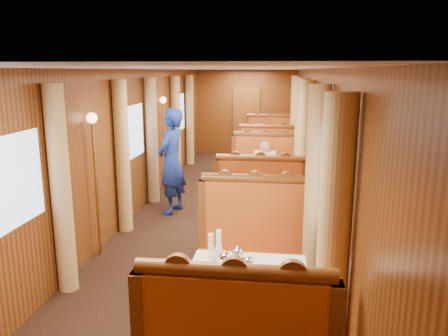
% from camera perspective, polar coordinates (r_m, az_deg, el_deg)
% --- Properties ---
extents(floor, '(3.00, 12.00, 0.01)m').
position_cam_1_polar(floor, '(7.58, -0.69, -6.44)').
color(floor, black).
rests_on(floor, ground).
extents(ceiling, '(3.00, 12.00, 0.01)m').
position_cam_1_polar(ceiling, '(7.17, -0.74, 12.82)').
color(ceiling, silver).
rests_on(ceiling, wall_left).
extents(wall_far, '(3.00, 0.01, 2.50)m').
position_cam_1_polar(wall_far, '(13.19, 2.93, 7.28)').
color(wall_far, brown).
rests_on(wall_far, floor).
extents(wall_left, '(0.01, 12.00, 2.50)m').
position_cam_1_polar(wall_left, '(7.62, -11.97, 3.09)').
color(wall_left, brown).
rests_on(wall_left, floor).
extents(wall_right, '(0.01, 12.00, 2.50)m').
position_cam_1_polar(wall_right, '(7.22, 11.18, 2.61)').
color(wall_right, brown).
rests_on(wall_right, floor).
extents(doorway_far, '(0.80, 0.04, 2.00)m').
position_cam_1_polar(doorway_far, '(13.19, 2.91, 6.19)').
color(doorway_far, brown).
rests_on(doorway_far, floor).
extents(table_near, '(1.05, 0.72, 0.75)m').
position_cam_1_polar(table_near, '(4.17, 3.04, -17.64)').
color(table_near, white).
rests_on(table_near, floor).
extents(banquette_near_aft, '(1.30, 0.55, 1.34)m').
position_cam_1_polar(banquette_near_aft, '(5.05, 3.93, -11.38)').
color(banquette_near_aft, '#AF3313').
rests_on(banquette_near_aft, floor).
extents(table_mid, '(1.05, 0.72, 0.75)m').
position_cam_1_polar(table_mid, '(7.41, 5.08, -3.91)').
color(table_mid, white).
rests_on(table_mid, floor).
extents(banquette_mid_fwd, '(1.30, 0.55, 1.34)m').
position_cam_1_polar(banquette_mid_fwd, '(6.42, 4.72, -6.05)').
color(banquette_mid_fwd, '#AF3313').
rests_on(banquette_mid_fwd, floor).
extents(banquette_mid_aft, '(1.30, 0.55, 1.34)m').
position_cam_1_polar(banquette_mid_aft, '(8.37, 5.36, -1.62)').
color(banquette_mid_aft, '#AF3313').
rests_on(banquette_mid_aft, floor).
extents(table_far, '(1.05, 0.72, 0.75)m').
position_cam_1_polar(table_far, '(10.81, 5.83, 1.35)').
color(table_far, white).
rests_on(table_far, floor).
extents(banquette_far_fwd, '(1.30, 0.55, 1.34)m').
position_cam_1_polar(banquette_far_fwd, '(9.80, 5.67, 0.48)').
color(banquette_far_fwd, '#AF3313').
rests_on(banquette_far_fwd, floor).
extents(banquette_far_aft, '(1.30, 0.55, 1.34)m').
position_cam_1_polar(banquette_far_aft, '(11.79, 5.97, 2.54)').
color(banquette_far_aft, '#AF3313').
rests_on(banquette_far_aft, floor).
extents(tea_tray, '(0.37, 0.30, 0.01)m').
position_cam_1_polar(tea_tray, '(3.93, 1.07, -13.30)').
color(tea_tray, silver).
rests_on(tea_tray, table_near).
extents(teapot_left, '(0.20, 0.17, 0.14)m').
position_cam_1_polar(teapot_left, '(3.90, 0.07, -12.49)').
color(teapot_left, silver).
rests_on(teapot_left, tea_tray).
extents(teapot_right, '(0.19, 0.16, 0.13)m').
position_cam_1_polar(teapot_right, '(3.85, 3.14, -12.94)').
color(teapot_right, silver).
rests_on(teapot_right, tea_tray).
extents(teapot_back, '(0.18, 0.14, 0.14)m').
position_cam_1_polar(teapot_back, '(4.00, 1.79, -11.84)').
color(teapot_back, silver).
rests_on(teapot_back, tea_tray).
extents(fruit_plate, '(0.22, 0.22, 0.05)m').
position_cam_1_polar(fruit_plate, '(3.90, 7.89, -13.51)').
color(fruit_plate, white).
rests_on(fruit_plate, table_near).
extents(cup_inboard, '(0.08, 0.08, 0.26)m').
position_cam_1_polar(cup_inboard, '(4.10, -1.71, -10.69)').
color(cup_inboard, white).
rests_on(cup_inboard, table_near).
extents(cup_outboard, '(0.08, 0.08, 0.26)m').
position_cam_1_polar(cup_outboard, '(4.19, -0.69, -10.14)').
color(cup_outboard, white).
rests_on(cup_outboard, table_near).
extents(rose_vase_mid, '(0.06, 0.06, 0.36)m').
position_cam_1_polar(rose_vase_mid, '(7.25, 5.25, 0.25)').
color(rose_vase_mid, silver).
rests_on(rose_vase_mid, table_mid).
extents(rose_vase_far, '(0.06, 0.06, 0.36)m').
position_cam_1_polar(rose_vase_far, '(10.73, 6.02, 4.26)').
color(rose_vase_far, silver).
rests_on(rose_vase_far, table_far).
extents(window_left_near, '(0.01, 1.20, 0.90)m').
position_cam_1_polar(window_left_near, '(4.49, -26.56, -1.96)').
color(window_left_near, '#98ADCC').
rests_on(window_left_near, wall_left).
extents(curtain_left_near_b, '(0.22, 0.22, 2.35)m').
position_cam_1_polar(curtain_left_near_b, '(5.15, -20.53, -2.85)').
color(curtain_left_near_b, tan).
rests_on(curtain_left_near_b, floor).
extents(window_right_near, '(0.01, 1.20, 0.90)m').
position_cam_1_polar(window_right_near, '(3.77, 14.46, -3.59)').
color(window_right_near, '#98ADCC').
rests_on(window_right_near, wall_right).
extents(curtain_right_near_a, '(0.22, 0.22, 2.35)m').
position_cam_1_polar(curtain_right_near_a, '(3.13, 13.97, -12.39)').
color(curtain_right_near_a, tan).
rests_on(curtain_right_near_a, floor).
extents(curtain_right_near_b, '(0.22, 0.22, 2.35)m').
position_cam_1_polar(curtain_right_near_b, '(4.58, 11.80, -4.16)').
color(curtain_right_near_b, tan).
rests_on(curtain_right_near_b, floor).
extents(window_left_mid, '(0.01, 1.20, 0.90)m').
position_cam_1_polar(window_left_mid, '(7.59, -11.93, 4.58)').
color(window_left_mid, '#98ADCC').
rests_on(window_left_mid, wall_left).
extents(curtain_left_mid_a, '(0.22, 0.22, 2.35)m').
position_cam_1_polar(curtain_left_mid_a, '(6.87, -13.10, 1.38)').
color(curtain_left_mid_a, tan).
rests_on(curtain_left_mid_a, floor).
extents(curtain_left_mid_b, '(0.22, 0.22, 2.35)m').
position_cam_1_polar(curtain_left_mid_b, '(8.33, -9.42, 3.47)').
color(curtain_left_mid_b, tan).
rests_on(curtain_left_mid_b, floor).
extents(window_right_mid, '(0.01, 1.20, 0.90)m').
position_cam_1_polar(window_right_mid, '(7.19, 11.12, 4.18)').
color(window_right_mid, '#98ADCC').
rests_on(window_right_mid, wall_right).
extents(curtain_right_mid_a, '(0.22, 0.22, 2.35)m').
position_cam_1_polar(curtain_right_mid_a, '(6.46, 10.52, 0.79)').
color(curtain_right_mid_a, tan).
rests_on(curtain_right_mid_a, floor).
extents(curtain_right_mid_b, '(0.22, 0.22, 2.35)m').
position_cam_1_polar(curtain_right_mid_b, '(7.99, 9.94, 3.07)').
color(curtain_right_mid_b, tan).
rests_on(curtain_right_mid_b, floor).
extents(window_left_far, '(0.01, 1.20, 0.90)m').
position_cam_1_polar(window_left_far, '(10.93, -5.93, 7.18)').
color(window_left_far, '#98ADCC').
rests_on(window_left_far, wall_left).
extents(curtain_left_far_a, '(0.22, 0.22, 2.35)m').
position_cam_1_polar(curtain_left_far_a, '(10.18, -6.31, 5.21)').
color(curtain_left_far_a, tan).
rests_on(curtain_left_far_a, floor).
extents(curtain_left_far_b, '(0.22, 0.22, 2.35)m').
position_cam_1_polar(curtain_left_far_b, '(11.69, -4.53, 6.21)').
color(curtain_left_far_b, tan).
rests_on(curtain_left_far_b, floor).
extents(window_right_far, '(0.01, 1.20, 0.90)m').
position_cam_1_polar(window_right_far, '(10.66, 9.94, 6.92)').
color(window_right_far, '#98ADCC').
rests_on(window_right_far, wall_right).
extents(curtain_right_far_a, '(0.22, 0.22, 2.35)m').
position_cam_1_polar(curtain_right_far_a, '(9.91, 9.46, 4.92)').
color(curtain_right_far_a, tan).
rests_on(curtain_right_far_a, floor).
extents(curtain_right_far_b, '(0.22, 0.22, 2.35)m').
position_cam_1_polar(curtain_right_far_b, '(11.46, 9.19, 5.95)').
color(curtain_right_far_b, tan).
rests_on(curtain_right_far_b, floor).
extents(sconce_left_fore, '(0.14, 0.14, 1.95)m').
position_cam_1_polar(sconce_left_fore, '(5.96, -16.58, 1.54)').
color(sconce_left_fore, '#BF8C3F').
rests_on(sconce_left_fore, floor).
extents(sconce_right_fore, '(0.14, 0.14, 1.95)m').
position_cam_1_polar(sconce_right_fore, '(5.47, 11.35, 0.86)').
color(sconce_right_fore, '#BF8C3F').
rests_on(sconce_right_fore, floor).
extents(sconce_left_aft, '(0.14, 0.14, 1.95)m').
position_cam_1_polar(sconce_left_aft, '(9.23, -7.87, 5.72)').
color(sconce_left_aft, '#BF8C3F').
rests_on(sconce_left_aft, floor).
extents(sconce_right_aft, '(0.14, 0.14, 1.95)m').
position_cam_1_polar(sconce_right_aft, '(8.92, 9.85, 5.42)').
color(sconce_right_aft, '#BF8C3F').
rests_on(sconce_right_aft, floor).
extents(steward, '(0.59, 0.76, 1.85)m').
position_cam_1_polar(steward, '(7.67, -6.87, 0.87)').
color(steward, navy).
rests_on(steward, floor).
extents(passenger, '(0.40, 0.44, 0.76)m').
position_cam_1_polar(passenger, '(8.08, 5.35, 0.18)').
color(passenger, beige).
rests_on(passenger, banquette_mid_aft).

